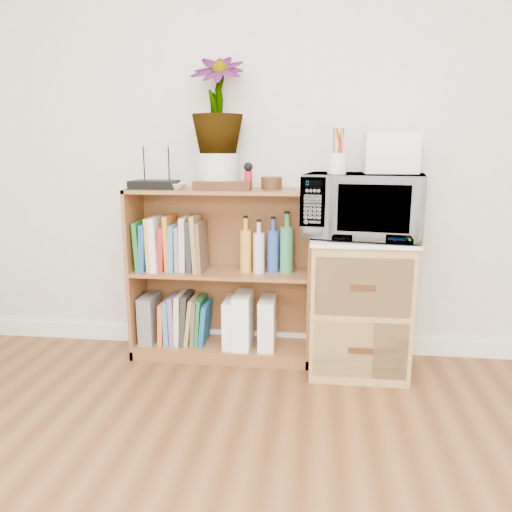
# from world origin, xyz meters

# --- Properties ---
(skirting_board) EXTENTS (4.00, 0.02, 0.10)m
(skirting_board) POSITION_xyz_m (0.00, 2.24, 0.05)
(skirting_board) COLOR white
(skirting_board) RESTS_ON ground
(bookshelf) EXTENTS (1.00, 0.30, 0.95)m
(bookshelf) POSITION_xyz_m (-0.35, 2.10, 0.47)
(bookshelf) COLOR brown
(bookshelf) RESTS_ON ground
(wicker_unit) EXTENTS (0.50, 0.45, 0.70)m
(wicker_unit) POSITION_xyz_m (0.40, 2.02, 0.35)
(wicker_unit) COLOR #9E7542
(wicker_unit) RESTS_ON ground
(microwave) EXTENTS (0.63, 0.48, 0.32)m
(microwave) POSITION_xyz_m (0.40, 2.02, 0.88)
(microwave) COLOR silver
(microwave) RESTS_ON wicker_unit
(pen_cup) EXTENTS (0.09, 0.09, 0.10)m
(pen_cup) POSITION_xyz_m (0.26, 1.95, 1.09)
(pen_cup) COLOR white
(pen_cup) RESTS_ON microwave
(small_appliance) EXTENTS (0.26, 0.22, 0.21)m
(small_appliance) POSITION_xyz_m (0.53, 2.09, 1.14)
(small_appliance) COLOR white
(small_appliance) RESTS_ON microwave
(router) EXTENTS (0.24, 0.17, 0.04)m
(router) POSITION_xyz_m (-0.71, 2.08, 0.97)
(router) COLOR black
(router) RESTS_ON bookshelf
(white_bowl) EXTENTS (0.13, 0.13, 0.03)m
(white_bowl) POSITION_xyz_m (-0.59, 2.07, 0.97)
(white_bowl) COLOR white
(white_bowl) RESTS_ON bookshelf
(plant_pot) EXTENTS (0.22, 0.22, 0.19)m
(plant_pot) POSITION_xyz_m (-0.36, 2.12, 1.04)
(plant_pot) COLOR silver
(plant_pot) RESTS_ON bookshelf
(potted_plant) EXTENTS (0.28, 0.28, 0.50)m
(potted_plant) POSITION_xyz_m (-0.36, 2.12, 1.39)
(potted_plant) COLOR #2A692C
(potted_plant) RESTS_ON plant_pot
(trinket_box) EXTENTS (0.30, 0.07, 0.05)m
(trinket_box) POSITION_xyz_m (-0.32, 2.00, 0.97)
(trinket_box) COLOR #361B0E
(trinket_box) RESTS_ON bookshelf
(kokeshi_doll) EXTENTS (0.04, 0.04, 0.10)m
(kokeshi_doll) POSITION_xyz_m (-0.19, 2.06, 1.00)
(kokeshi_doll) COLOR #AD1518
(kokeshi_doll) RESTS_ON bookshelf
(wooden_bowl) EXTENTS (0.11, 0.11, 0.07)m
(wooden_bowl) POSITION_xyz_m (-0.07, 2.11, 0.98)
(wooden_bowl) COLOR #39200F
(wooden_bowl) RESTS_ON bookshelf
(paint_jars) EXTENTS (0.12, 0.04, 0.06)m
(paint_jars) POSITION_xyz_m (0.13, 2.01, 0.98)
(paint_jars) COLOR #D7778A
(paint_jars) RESTS_ON bookshelf
(file_box) EXTENTS (0.08, 0.22, 0.27)m
(file_box) POSITION_xyz_m (-0.77, 2.10, 0.21)
(file_box) COLOR slate
(file_box) RESTS_ON bookshelf
(magazine_holder_left) EXTENTS (0.08, 0.21, 0.27)m
(magazine_holder_left) POSITION_xyz_m (-0.29, 2.09, 0.20)
(magazine_holder_left) COLOR white
(magazine_holder_left) RESTS_ON bookshelf
(magazine_holder_mid) EXTENTS (0.10, 0.24, 0.30)m
(magazine_holder_mid) POSITION_xyz_m (-0.23, 2.09, 0.22)
(magazine_holder_mid) COLOR white
(magazine_holder_mid) RESTS_ON bookshelf
(magazine_holder_right) EXTENTS (0.09, 0.22, 0.28)m
(magazine_holder_right) POSITION_xyz_m (-0.09, 2.09, 0.21)
(magazine_holder_right) COLOR white
(magazine_holder_right) RESTS_ON bookshelf
(cookbooks) EXTENTS (0.38, 0.20, 0.31)m
(cookbooks) POSITION_xyz_m (-0.62, 2.10, 0.64)
(cookbooks) COLOR #1B681F
(cookbooks) RESTS_ON bookshelf
(liquor_bottles) EXTENTS (0.29, 0.07, 0.32)m
(liquor_bottles) POSITION_xyz_m (-0.09, 2.10, 0.65)
(liquor_bottles) COLOR orange
(liquor_bottles) RESTS_ON bookshelf
(lower_books) EXTENTS (0.28, 0.19, 0.29)m
(lower_books) POSITION_xyz_m (-0.57, 2.10, 0.20)
(lower_books) COLOR orange
(lower_books) RESTS_ON bookshelf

